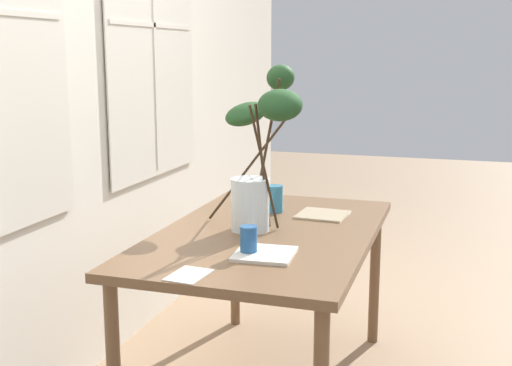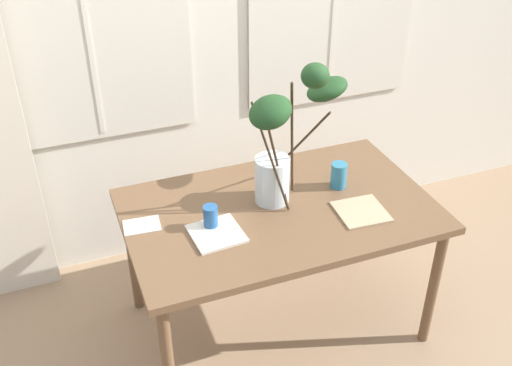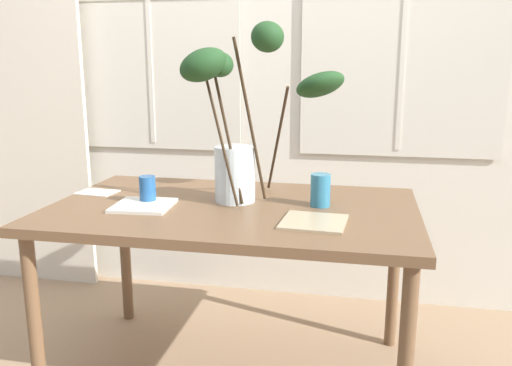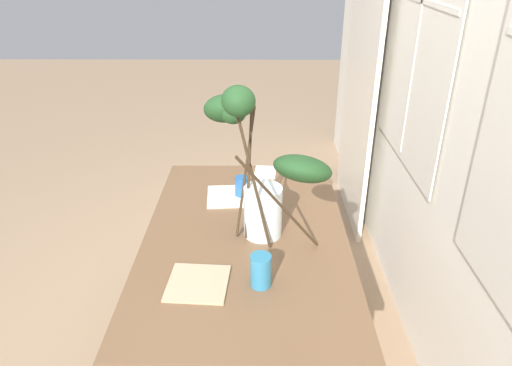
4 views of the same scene
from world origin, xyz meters
The scene contains 8 objects.
back_wall_with_windows centered at (0.00, 0.91, 1.51)m, with size 5.91×0.14×3.02m.
dining_table centered at (0.00, 0.00, 0.67)m, with size 1.44×0.88×0.74m.
vase_with_branches centered at (0.05, 0.05, 1.08)m, with size 0.67×0.54×0.71m.
drinking_glass_blue_left centered at (-0.34, -0.03, 0.80)m, with size 0.07×0.07×0.11m, color #235693.
drinking_glass_blue_right centered at (0.34, 0.06, 0.80)m, with size 0.08×0.08×0.13m, color teal.
plate_square_left centered at (-0.34, -0.09, 0.75)m, with size 0.22×0.22×0.01m, color silver.
plate_square_right centered at (0.34, -0.17, 0.74)m, with size 0.22×0.22×0.01m, color tan.
napkin_folded centered at (-0.63, 0.09, 0.74)m, with size 0.16×0.12×0.00m, color silver.
Camera 1 is at (-2.60, -0.78, 1.49)m, focal length 46.19 mm.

